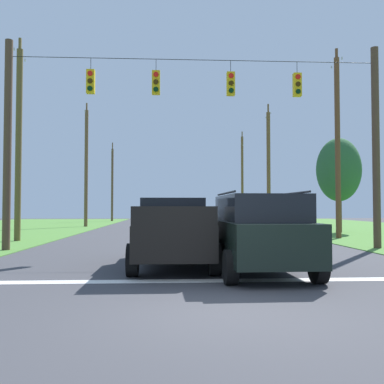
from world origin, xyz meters
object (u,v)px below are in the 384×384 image
(pickup_truck, at_px, (173,232))
(overhead_signal_span, at_px, (196,135))
(utility_pole_far_right, at_px, (269,168))
(utility_pole_near_left, at_px, (242,177))
(utility_pole_mid_right, at_px, (338,145))
(utility_pole_distant_left, at_px, (112,183))
(distant_car_oncoming, at_px, (238,219))
(suv_black, at_px, (258,231))
(distant_car_crossing_white, at_px, (181,220))
(tree_roadside_right, at_px, (339,170))
(utility_pole_distant_right, at_px, (86,167))
(utility_pole_far_left, at_px, (19,142))

(pickup_truck, bearing_deg, overhead_signal_span, 78.21)
(utility_pole_far_right, relative_size, utility_pole_near_left, 0.96)
(utility_pole_mid_right, bearing_deg, utility_pole_distant_left, 118.09)
(distant_car_oncoming, relative_size, utility_pole_distant_left, 0.45)
(suv_black, distance_m, distant_car_crossing_white, 20.30)
(utility_pole_mid_right, relative_size, tree_roadside_right, 1.65)
(overhead_signal_span, distance_m, utility_pole_mid_right, 9.84)
(suv_black, relative_size, utility_pole_far_right, 0.45)
(utility_pole_distant_left, distance_m, tree_roadside_right, 30.96)
(suv_black, xyz_separation_m, distant_car_crossing_white, (-1.38, 20.26, -0.27))
(utility_pole_distant_right, bearing_deg, utility_pole_mid_right, -42.40)
(utility_pole_mid_right, distance_m, utility_pole_far_right, 14.52)
(distant_car_crossing_white, distance_m, utility_pole_distant_left, 23.34)
(distant_car_crossing_white, relative_size, utility_pole_mid_right, 0.42)
(overhead_signal_span, xyz_separation_m, utility_pole_far_left, (-8.55, 4.61, 0.36))
(utility_pole_distant_right, bearing_deg, suv_black, -70.42)
(distant_car_crossing_white, bearing_deg, utility_pole_distant_left, 109.94)
(utility_pole_mid_right, relative_size, utility_pole_far_right, 0.96)
(utility_pole_far_left, height_order, utility_pole_distant_left, utility_pole_far_left)
(distant_car_oncoming, bearing_deg, utility_pole_far_right, 47.77)
(utility_pole_far_right, distance_m, utility_pole_near_left, 16.08)
(distant_car_crossing_white, bearing_deg, overhead_signal_span, -89.30)
(utility_pole_far_right, bearing_deg, utility_pole_distant_right, 178.53)
(distant_car_oncoming, relative_size, utility_pole_far_right, 0.40)
(utility_pole_distant_left, bearing_deg, pickup_truck, -80.05)
(overhead_signal_span, height_order, pickup_truck, overhead_signal_span)
(pickup_truck, relative_size, utility_pole_far_right, 0.50)
(utility_pole_far_right, xyz_separation_m, utility_pole_near_left, (0.44, 16.07, 0.37))
(overhead_signal_span, height_order, tree_roadside_right, overhead_signal_span)
(distant_car_oncoming, xyz_separation_m, utility_pole_near_left, (3.79, 19.76, 4.77))
(distant_car_crossing_white, xyz_separation_m, distant_car_oncoming, (4.52, 2.31, 0.00))
(utility_pole_far_left, height_order, utility_pole_distant_right, utility_pole_distant_right)
(overhead_signal_span, xyz_separation_m, suv_black, (1.21, -6.13, -3.53))
(distant_car_crossing_white, height_order, utility_pole_distant_left, utility_pole_distant_left)
(utility_pole_far_right, distance_m, utility_pole_far_left, 22.47)
(utility_pole_near_left, distance_m, utility_pole_distant_right, 22.68)
(pickup_truck, distance_m, utility_pole_far_right, 26.49)
(suv_black, height_order, distant_car_crossing_white, suv_black)
(suv_black, bearing_deg, utility_pole_distant_left, 102.43)
(utility_pole_distant_left, bearing_deg, utility_pole_distant_right, -90.93)
(suv_black, bearing_deg, utility_pole_near_left, 80.71)
(pickup_truck, xyz_separation_m, utility_pole_distant_left, (-7.08, 40.32, 3.68))
(distant_car_crossing_white, relative_size, utility_pole_far_left, 0.43)
(distant_car_oncoming, distance_m, utility_pole_distant_left, 23.27)
(utility_pole_mid_right, distance_m, tree_roadside_right, 5.61)
(suv_black, height_order, utility_pole_distant_left, utility_pole_distant_left)
(pickup_truck, relative_size, tree_roadside_right, 0.86)
(utility_pole_far_right, bearing_deg, utility_pole_mid_right, -88.53)
(pickup_truck, distance_m, utility_pole_far_left, 12.55)
(distant_car_oncoming, height_order, utility_pole_mid_right, utility_pole_mid_right)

